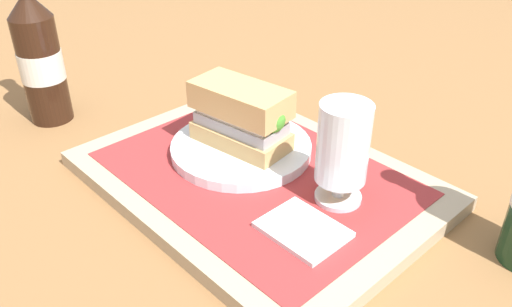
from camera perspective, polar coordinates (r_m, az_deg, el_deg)
The scene contains 8 objects.
ground_plane at distance 0.69m, azimuth 0.00°, elevation -3.51°, with size 3.00×3.00×0.00m, color olive.
tray at distance 0.69m, azimuth 0.00°, elevation -2.83°, with size 0.44×0.32×0.02m, color tan.
placemat at distance 0.68m, azimuth 0.00°, elevation -2.10°, with size 0.38×0.27×0.00m, color #9E2D2D.
plate at distance 0.72m, azimuth -1.60°, elevation 0.59°, with size 0.19×0.19×0.01m, color white.
sandwich at distance 0.69m, azimuth -1.44°, elevation 4.05°, with size 0.14×0.08×0.08m.
beer_glass at distance 0.61m, azimuth 9.27°, elevation 0.33°, with size 0.06×0.06×0.12m.
napkin_folded at distance 0.59m, azimuth 5.05°, elevation -8.13°, with size 0.09×0.07×0.01m, color white.
second_bottle at distance 0.87m, azimuth -22.22°, elevation 9.59°, with size 0.07×0.07×0.27m.
Camera 1 is at (0.41, -0.39, 0.40)m, focal length 37.28 mm.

